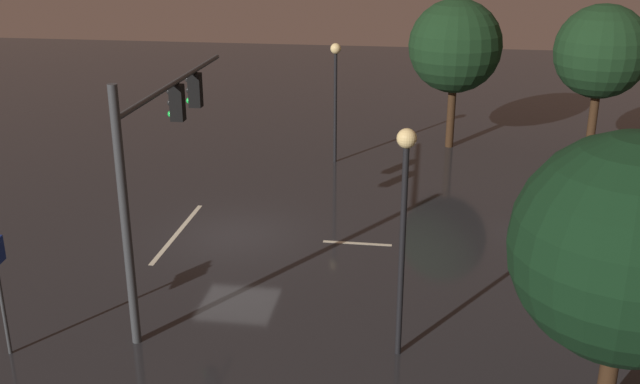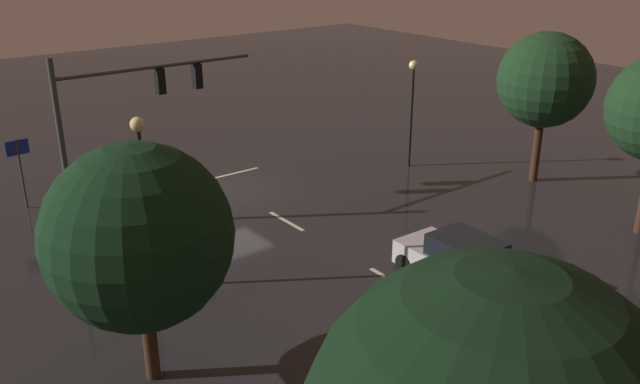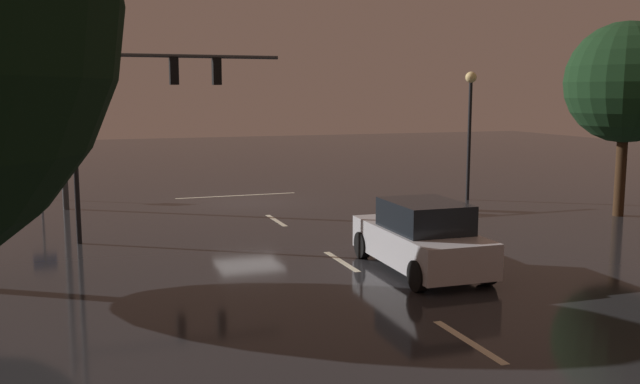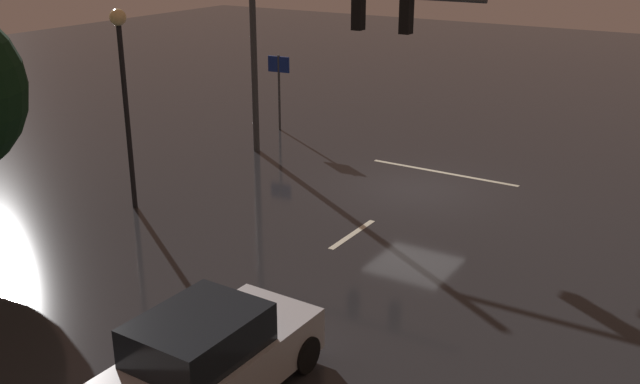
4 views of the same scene
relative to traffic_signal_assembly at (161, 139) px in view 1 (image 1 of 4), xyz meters
The scene contains 11 objects.
ground_plane 5.94m from the traffic_signal_assembly, 169.04° to the left, with size 80.00×80.00×0.00m, color #232326.
traffic_signal_assembly is the anchor object (origin of this frame).
lane_dash_far 7.58m from the traffic_signal_assembly, 129.65° to the left, with size 2.20×0.16×0.01m, color beige.
lane_dash_mid 12.27m from the traffic_signal_assembly, 110.14° to the left, with size 2.20×0.16×0.01m, color beige.
stop_bar 6.01m from the traffic_signal_assembly, 163.26° to the right, with size 5.00×0.16×0.01m, color beige.
car_approaching 13.85m from the traffic_signal_assembly, 113.85° to the left, with size 1.98×4.40×1.70m.
street_lamp_left_kerb 12.73m from the traffic_signal_assembly, 166.48° to the left, with size 0.44×0.44×5.03m.
street_lamp_right_kerb 6.76m from the traffic_signal_assembly, 70.36° to the left, with size 0.44×0.44×5.52m.
tree_left_near 19.39m from the traffic_signal_assembly, 135.29° to the left, with size 3.80×3.80×6.63m.
tree_right_near 11.41m from the traffic_signal_assembly, 68.28° to the left, with size 4.46×4.46×6.12m.
tree_left_far 17.25m from the traffic_signal_assembly, 152.93° to the left, with size 4.07×4.07×6.61m.
Camera 1 is at (21.47, 5.95, 9.62)m, focal length 41.43 mm.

